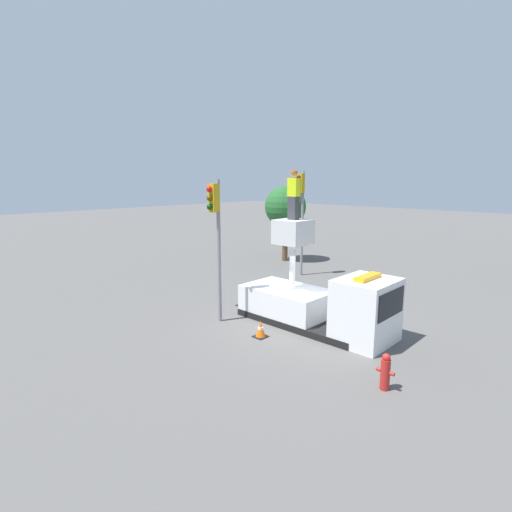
% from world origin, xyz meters
% --- Properties ---
extents(ground_plane, '(120.00, 120.00, 0.00)m').
position_xyz_m(ground_plane, '(0.00, 0.00, 0.00)').
color(ground_plane, '#565451').
extents(bucket_truck, '(5.84, 2.06, 3.84)m').
position_xyz_m(bucket_truck, '(0.56, 0.00, 0.90)').
color(bucket_truck, black).
rests_on(bucket_truck, ground).
extents(worker, '(0.40, 0.26, 1.75)m').
position_xyz_m(worker, '(-0.58, 0.00, 4.72)').
color(worker, '#38383D').
rests_on(worker, bucket_truck).
extents(traffic_light_pole, '(0.34, 0.57, 5.29)m').
position_xyz_m(traffic_light_pole, '(-2.47, -2.11, 3.74)').
color(traffic_light_pole, gray).
rests_on(traffic_light_pole, ground).
extents(traffic_light_across, '(0.34, 0.57, 5.72)m').
position_xyz_m(traffic_light_across, '(-4.71, 5.91, 4.03)').
color(traffic_light_across, gray).
rests_on(traffic_light_across, ground).
extents(fire_hydrant, '(0.48, 0.24, 0.98)m').
position_xyz_m(fire_hydrant, '(4.37, -2.41, 0.48)').
color(fire_hydrant, '#B2231E').
rests_on(fire_hydrant, ground).
extents(traffic_cone_rear, '(0.47, 0.47, 0.66)m').
position_xyz_m(traffic_cone_rear, '(-3.15, -0.08, 0.31)').
color(traffic_cone_rear, black).
rests_on(traffic_cone_rear, ground).
extents(traffic_cone_curbside, '(0.43, 0.43, 0.58)m').
position_xyz_m(traffic_cone_curbside, '(-0.28, -2.07, 0.27)').
color(traffic_cone_curbside, black).
rests_on(traffic_cone_curbside, ground).
extents(tree_right_bg, '(2.66, 2.66, 4.88)m').
position_xyz_m(tree_right_bg, '(-7.94, 8.54, 3.51)').
color(tree_right_bg, brown).
rests_on(tree_right_bg, ground).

